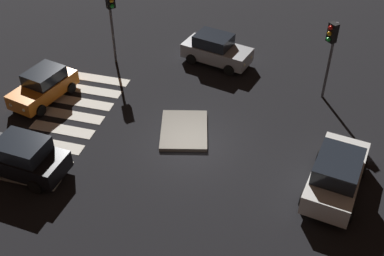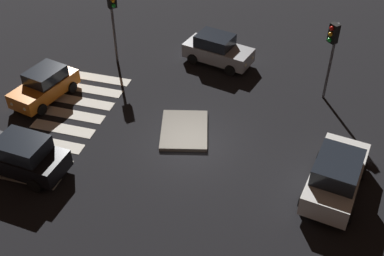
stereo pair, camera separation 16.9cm
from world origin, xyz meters
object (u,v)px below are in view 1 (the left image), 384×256
at_px(traffic_island, 184,130).
at_px(car_black, 21,157).
at_px(car_white, 337,174).
at_px(traffic_light_south, 111,9).
at_px(traffic_light_west, 331,43).
at_px(car_silver, 216,50).
at_px(car_orange, 44,86).

height_order(traffic_island, car_black, car_black).
relative_size(car_white, car_black, 1.11).
distance_m(car_white, car_black, 13.11).
bearing_deg(traffic_light_south, traffic_island, 1.30).
bearing_deg(traffic_light_west, traffic_light_south, -47.41).
distance_m(traffic_island, traffic_light_south, 8.22).
distance_m(car_black, car_silver, 12.57).
xyz_separation_m(traffic_island, traffic_light_south, (-5.12, -5.56, 3.22)).
height_order(car_white, traffic_light_west, traffic_light_west).
bearing_deg(traffic_island, traffic_light_south, -132.63).
bearing_deg(car_white, car_black, 110.50).
distance_m(traffic_island, car_black, 7.42).
xyz_separation_m(traffic_island, car_orange, (-0.71, -7.71, 0.71)).
distance_m(car_white, traffic_light_west, 7.16).
height_order(car_white, traffic_light_south, traffic_light_south).
height_order(car_black, traffic_light_west, traffic_light_west).
bearing_deg(car_orange, traffic_island, 98.45).
bearing_deg(car_orange, traffic_light_south, 167.77).
bearing_deg(car_white, traffic_light_west, 17.80).
bearing_deg(car_orange, car_silver, 141.28).
height_order(car_orange, car_black, car_black).
xyz_separation_m(car_white, car_silver, (-8.72, -7.02, -0.10)).
distance_m(traffic_light_south, traffic_light_west, 11.66).
bearing_deg(traffic_light_west, car_orange, -29.15).
relative_size(car_white, car_silver, 1.10).
relative_size(car_silver, traffic_light_west, 0.98).
bearing_deg(car_black, traffic_light_west, -137.56).
xyz_separation_m(traffic_island, car_white, (2.09, 7.01, 0.85)).
height_order(car_orange, car_white, car_white).
relative_size(car_orange, car_white, 0.86).
relative_size(car_orange, car_black, 0.95).
distance_m(car_silver, traffic_light_south, 6.27).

